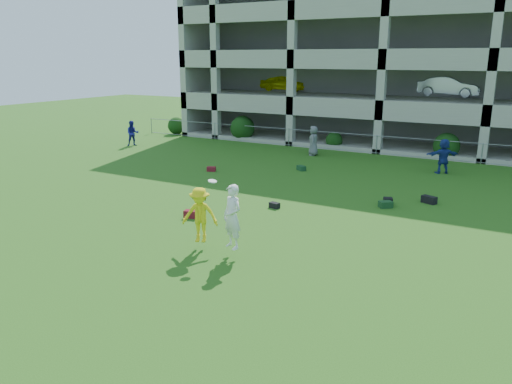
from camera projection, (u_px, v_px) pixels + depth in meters
The scene contains 15 objects.
ground at pixel (195, 258), 14.95m from camera, with size 100.00×100.00×0.00m, color #235114.
bystander_a at pixel (133, 133), 33.67m from camera, with size 0.82×0.64×1.69m, color navy.
bystander_c at pixel (313, 141), 30.35m from camera, with size 0.88×0.57×1.80m, color slate.
bystander_d at pixel (443, 156), 25.65m from camera, with size 1.67×0.53×1.80m, color navy.
bag_red_a at pixel (192, 214), 18.68m from camera, with size 0.55×0.30×0.28m, color #550E1B.
bag_black_b at pixel (274, 205), 19.90m from camera, with size 0.40×0.25×0.22m, color black.
bag_green_c at pixel (386, 204), 19.94m from camera, with size 0.50×0.35×0.26m, color #163814.
crate_d at pixel (388, 201), 20.30m from camera, with size 0.35×0.35×0.30m, color black.
bag_black_e at pixel (429, 200), 20.53m from camera, with size 0.60×0.30×0.30m, color black.
bag_red_f at pixel (211, 169), 26.29m from camera, with size 0.45×0.28×0.24m, color #58130F.
bag_green_g at pixel (301, 168), 26.50m from camera, with size 0.50×0.30×0.25m, color #133616.
frisbee_contest at pixel (211, 215), 15.17m from camera, with size 2.28×0.99×2.00m.
parking_garage at pixel (415, 54), 36.71m from camera, with size 30.00×14.00×12.00m.
fence at pixel (377, 144), 30.79m from camera, with size 36.06×0.06×1.20m.
shrub_row at pixel (459, 134), 28.98m from camera, with size 34.38×2.52×3.50m.
Camera 1 is at (8.38, -11.25, 5.83)m, focal length 35.00 mm.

